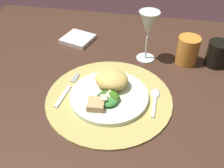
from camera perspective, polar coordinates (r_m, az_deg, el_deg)
dining_table at (r=0.99m, az=3.04°, el=-5.32°), size 1.40×1.01×0.75m
placemat at (r=0.82m, az=-0.64°, el=-3.09°), size 0.39×0.39×0.01m
dinner_plate at (r=0.82m, az=-0.64°, el=-2.57°), size 0.24×0.24×0.01m
pasta_serving at (r=0.83m, az=-0.09°, el=1.00°), size 0.13×0.12×0.05m
salad_greens at (r=0.79m, az=-0.94°, el=-2.99°), size 0.09×0.09×0.03m
bread_piece at (r=0.77m, az=-3.45°, el=-4.39°), size 0.05×0.05×0.02m
fork at (r=0.85m, az=-9.74°, el=-1.51°), size 0.03×0.17×0.00m
spoon at (r=0.83m, az=9.14°, el=-2.81°), size 0.03×0.13×0.01m
napkin at (r=1.12m, az=-7.30°, el=9.55°), size 0.14×0.14×0.02m
wine_glass at (r=0.94m, az=7.78°, el=12.12°), size 0.07×0.07×0.19m
amber_tumbler at (r=0.99m, az=15.85°, el=6.95°), size 0.08×0.08×0.10m
dark_tumbler at (r=1.01m, az=21.61°, el=6.02°), size 0.08×0.08×0.09m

